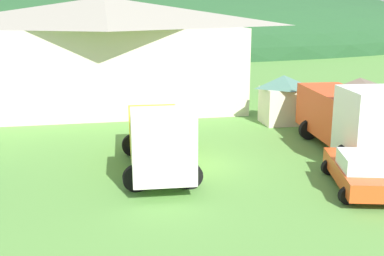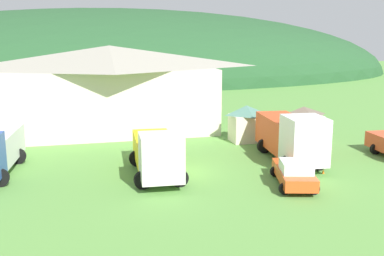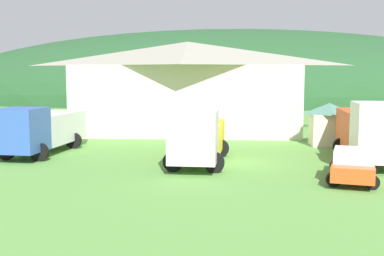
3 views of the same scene
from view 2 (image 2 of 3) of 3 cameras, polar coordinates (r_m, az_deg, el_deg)
ground_plane at (r=30.99m, az=-1.12°, el=-5.42°), size 200.00×200.00×0.00m
forested_hill_backdrop at (r=99.33m, az=-10.05°, el=6.33°), size 124.19×60.00×27.64m
depot_building at (r=43.35m, az=-10.01°, el=4.89°), size 20.19×9.47×7.94m
play_shed_cream at (r=39.39m, az=6.69°, el=0.63°), size 2.75×2.36×3.09m
play_shed_pink at (r=41.65m, az=13.51°, el=0.76°), size 3.04×2.76×2.78m
flatbed_truck_yellow at (r=29.59m, az=-4.34°, el=-3.03°), size 3.53×8.24×3.26m
heavy_rig_white at (r=33.68m, az=12.13°, el=-0.93°), size 3.73×8.49×3.69m
service_pickup_orange at (r=28.71m, az=12.47°, el=-5.40°), size 3.13×5.22×1.66m
traffic_cone_near_pickup at (r=31.83m, az=15.84°, el=-5.42°), size 0.36×0.36×0.59m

